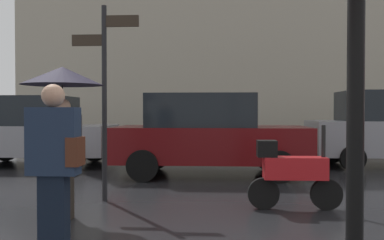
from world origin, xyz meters
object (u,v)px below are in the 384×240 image
at_px(parked_car_left, 34,131).
at_px(street_signpost, 105,83).
at_px(pedestrian_with_umbrella, 62,96).
at_px(pedestrian_with_bag, 55,160).
at_px(parked_car_right, 208,134).
at_px(parked_scooter, 292,172).

xyz_separation_m(parked_car_left, street_signpost, (3.05, -4.20, 0.96)).
relative_size(pedestrian_with_umbrella, pedestrian_with_bag, 1.19).
height_order(pedestrian_with_bag, parked_car_right, parked_car_right).
height_order(parked_scooter, street_signpost, street_signpost).
distance_m(pedestrian_with_umbrella, pedestrian_with_bag, 1.66).
xyz_separation_m(pedestrian_with_umbrella, parked_scooter, (3.13, 0.72, -1.09)).
relative_size(parked_scooter, parked_car_right, 0.32).
distance_m(pedestrian_with_umbrella, parked_scooter, 3.39).
xyz_separation_m(parked_scooter, street_signpost, (-2.88, 0.46, 1.33)).
height_order(pedestrian_with_bag, parked_scooter, pedestrian_with_bag).
height_order(pedestrian_with_bag, parked_car_left, parked_car_left).
relative_size(parked_car_left, street_signpost, 1.29).
bearing_deg(parked_car_left, parked_car_right, 165.39).
height_order(pedestrian_with_umbrella, pedestrian_with_bag, pedestrian_with_umbrella).
relative_size(pedestrian_with_umbrella, parked_scooter, 1.48).
height_order(pedestrian_with_umbrella, street_signpost, street_signpost).
bearing_deg(parked_car_right, street_signpost, -108.73).
xyz_separation_m(pedestrian_with_bag, parked_car_left, (-3.26, 6.83, -0.04)).
relative_size(pedestrian_with_bag, parked_car_left, 0.42).
height_order(parked_car_right, street_signpost, street_signpost).
xyz_separation_m(pedestrian_with_bag, street_signpost, (-0.21, 2.63, 0.93)).
bearing_deg(parked_scooter, pedestrian_with_bag, -120.18).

